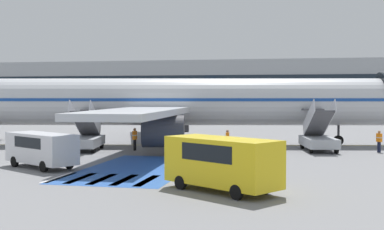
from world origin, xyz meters
TOP-DOWN VIEW (x-y plane):
  - ground_plane at (0.00, 0.00)m, footprint 600.00×600.00m
  - apron_leadline_yellow at (-0.14, -0.01)m, footprint 78.38×15.79m
  - apron_stand_patch_blue at (-0.14, -14.73)m, footprint 6.03×12.43m
  - apron_walkway_bar_0 at (-3.14, -18.75)m, footprint 0.44×3.60m
  - apron_walkway_bar_1 at (-1.94, -18.75)m, footprint 0.44×3.60m
  - apron_walkway_bar_2 at (-0.74, -18.75)m, footprint 0.44×3.60m
  - apron_walkway_bar_3 at (0.46, -18.75)m, footprint 0.44×3.60m
  - apron_walkway_bar_4 at (1.66, -18.75)m, footprint 0.44×3.60m
  - airliner at (-0.78, -0.14)m, footprint 46.12×34.98m
  - boarding_stairs_forward at (10.42, -2.54)m, footprint 3.09×5.51m
  - boarding_stairs_aft at (-7.17, -6.04)m, footprint 3.09×5.51m
  - fuel_tanker at (-8.57, 26.14)m, footprint 2.95×9.05m
  - service_van_0 at (-5.80, -15.65)m, footprint 5.38×4.20m
  - service_van_2 at (5.84, -20.94)m, footprint 5.72×4.77m
  - baggage_cart at (6.48, -7.34)m, footprint 1.63×2.67m
  - ground_crew_0 at (14.84, -2.64)m, footprint 0.44×0.48m
  - ground_crew_1 at (3.57, -3.85)m, footprint 0.24×0.43m
  - ground_crew_2 at (-3.48, -5.18)m, footprint 0.29×0.46m
  - ground_crew_3 at (-0.31, -4.58)m, footprint 0.48×0.45m
  - terminal_building at (-11.87, 65.27)m, footprint 106.59×12.10m

SIDE VIEW (x-z plane):
  - ground_plane at x=0.00m, z-range 0.00..0.00m
  - apron_leadline_yellow at x=-0.14m, z-range 0.00..0.01m
  - apron_stand_patch_blue at x=-0.14m, z-range 0.00..0.01m
  - apron_walkway_bar_0 at x=-3.14m, z-range 0.00..0.01m
  - apron_walkway_bar_1 at x=-1.94m, z-range 0.00..0.01m
  - apron_walkway_bar_2 at x=-0.74m, z-range 0.00..0.01m
  - apron_walkway_bar_3 at x=0.46m, z-range 0.00..0.01m
  - apron_walkway_bar_4 at x=1.66m, z-range 0.00..0.01m
  - baggage_cart at x=6.48m, z-range -0.18..0.69m
  - ground_crew_1 at x=3.57m, z-range 0.12..1.74m
  - ground_crew_0 at x=14.84m, z-range 0.12..1.77m
  - ground_crew_3 at x=-0.31m, z-range 0.13..1.82m
  - boarding_stairs_aft at x=-7.17m, z-range -0.99..2.96m
  - boarding_stairs_forward at x=10.42m, z-range -1.02..3.00m
  - ground_crew_2 at x=-3.48m, z-range 0.13..1.88m
  - service_van_0 at x=-5.80m, z-range 0.21..2.27m
  - service_van_2 at x=5.84m, z-range 0.22..2.63m
  - fuel_tanker at x=-8.57m, z-range 0.01..3.31m
  - airliner at x=-0.78m, z-range -1.94..9.28m
  - terminal_building at x=-11.87m, z-range 0.00..11.11m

